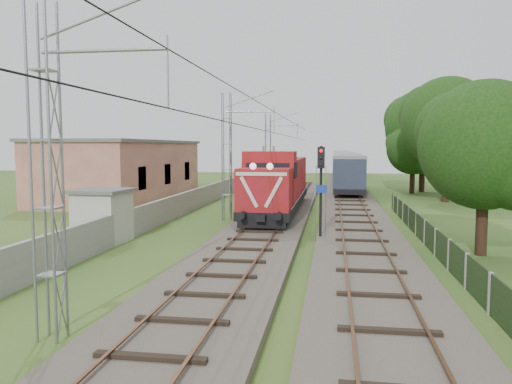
% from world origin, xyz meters
% --- Properties ---
extents(ground, '(140.00, 140.00, 0.00)m').
position_xyz_m(ground, '(0.00, 0.00, 0.00)').
color(ground, '#325921').
rests_on(ground, ground).
extents(track_main, '(4.20, 70.00, 0.45)m').
position_xyz_m(track_main, '(0.00, 7.00, 0.18)').
color(track_main, '#6B6054').
rests_on(track_main, ground).
extents(track_side, '(4.20, 80.00, 0.45)m').
position_xyz_m(track_side, '(5.00, 20.00, 0.18)').
color(track_side, '#6B6054').
rests_on(track_side, ground).
extents(catenary, '(3.31, 70.00, 8.00)m').
position_xyz_m(catenary, '(-2.95, 12.00, 4.05)').
color(catenary, gray).
rests_on(catenary, ground).
extents(boundary_wall, '(0.25, 40.00, 1.50)m').
position_xyz_m(boundary_wall, '(-6.50, 12.00, 0.75)').
color(boundary_wall, '#9E9E99').
rests_on(boundary_wall, ground).
extents(station_building, '(8.40, 20.40, 5.22)m').
position_xyz_m(station_building, '(-15.00, 24.00, 2.63)').
color(station_building, tan).
rests_on(station_building, ground).
extents(fence, '(0.12, 32.00, 1.20)m').
position_xyz_m(fence, '(8.00, 3.00, 0.60)').
color(fence, black).
rests_on(fence, ground).
extents(locomotive, '(2.94, 16.80, 4.27)m').
position_xyz_m(locomotive, '(0.00, 14.71, 2.21)').
color(locomotive, black).
rests_on(locomotive, ground).
extents(coach_rake, '(2.82, 62.88, 3.26)m').
position_xyz_m(coach_rake, '(5.00, 54.74, 2.37)').
color(coach_rake, black).
rests_on(coach_rake, ground).
extents(signal_post, '(0.52, 0.40, 4.68)m').
position_xyz_m(signal_post, '(3.07, 5.29, 3.22)').
color(signal_post, black).
rests_on(signal_post, ground).
extents(relay_hut, '(2.71, 2.71, 2.60)m').
position_xyz_m(relay_hut, '(-7.40, 3.75, 1.31)').
color(relay_hut, beige).
rests_on(relay_hut, ground).
extents(tree_a, '(5.76, 5.48, 7.46)m').
position_xyz_m(tree_a, '(10.03, 3.50, 4.65)').
color(tree_a, '#3E2519').
rests_on(tree_a, ground).
extents(tree_b, '(8.05, 7.66, 10.43)m').
position_xyz_m(tree_b, '(13.09, 24.84, 6.51)').
color(tree_b, '#3E2519').
rests_on(tree_b, ground).
extents(tree_c, '(5.46, 5.20, 7.08)m').
position_xyz_m(tree_c, '(11.51, 32.59, 4.41)').
color(tree_c, '#3E2519').
rests_on(tree_c, ground).
extents(tree_d, '(8.09, 7.70, 10.48)m').
position_xyz_m(tree_d, '(12.78, 34.40, 6.54)').
color(tree_d, '#3E2519').
rests_on(tree_d, ground).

